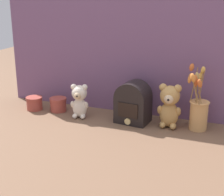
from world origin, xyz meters
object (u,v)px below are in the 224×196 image
(vintage_radio, at_px, (133,103))
(flower_vase, at_px, (198,109))
(decorative_tin_short, at_px, (34,103))
(teddy_bear_large, at_px, (169,105))
(decorative_tin_tall, at_px, (58,104))
(teddy_bear_medium, at_px, (79,100))

(vintage_radio, bearing_deg, flower_vase, 3.77)
(decorative_tin_short, bearing_deg, vintage_radio, 2.52)
(teddy_bear_large, height_order, decorative_tin_tall, teddy_bear_large)
(teddy_bear_medium, xyz_separation_m, vintage_radio, (0.30, 0.04, 0.01))
(teddy_bear_medium, distance_m, decorative_tin_short, 0.31)
(teddy_bear_large, bearing_deg, decorative_tin_short, -177.96)
(flower_vase, xyz_separation_m, vintage_radio, (-0.34, -0.02, -0.00))
(decorative_tin_tall, bearing_deg, vintage_radio, -0.88)
(vintage_radio, bearing_deg, decorative_tin_short, -177.48)
(flower_vase, height_order, decorative_tin_short, flower_vase)
(teddy_bear_medium, relative_size, decorative_tin_short, 1.97)
(teddy_bear_large, bearing_deg, vintage_radio, -179.45)
(teddy_bear_medium, distance_m, decorative_tin_tall, 0.18)
(decorative_tin_tall, bearing_deg, flower_vase, 1.10)
(teddy_bear_medium, bearing_deg, teddy_bear_large, 4.76)
(decorative_tin_tall, height_order, decorative_tin_short, decorative_tin_tall)
(vintage_radio, height_order, decorative_tin_tall, vintage_radio)
(decorative_tin_tall, bearing_deg, teddy_bear_medium, -15.88)
(flower_vase, distance_m, decorative_tin_tall, 0.80)
(vintage_radio, xyz_separation_m, decorative_tin_tall, (-0.46, 0.01, -0.07))
(teddy_bear_medium, height_order, flower_vase, flower_vase)
(flower_vase, relative_size, decorative_tin_short, 3.47)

